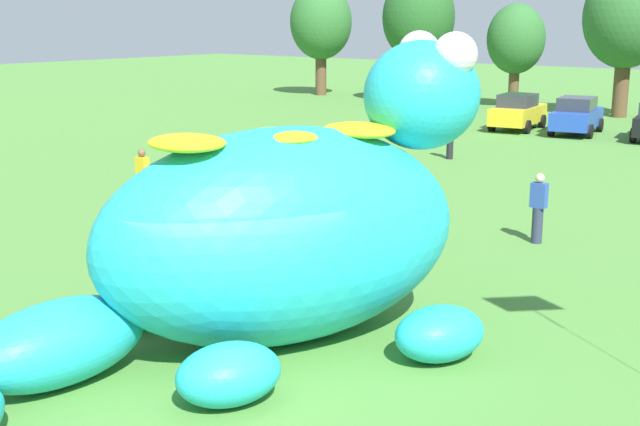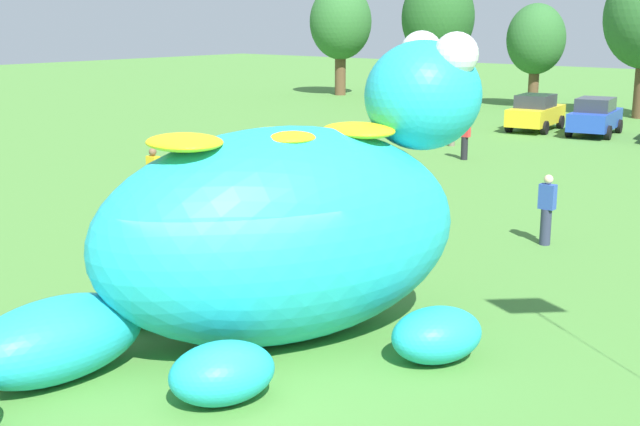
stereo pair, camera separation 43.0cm
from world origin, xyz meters
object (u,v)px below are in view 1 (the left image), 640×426
Objects in this scene: spectator_mid_field at (450,137)px; car_yellow at (518,112)px; spectator_by_cars at (538,209)px; spectator_wandering at (143,179)px; spectator_far_side at (437,125)px; car_blue at (577,116)px; giant_inflatable_creature at (282,233)px.

car_yellow is at bearing 100.27° from spectator_mid_field.
spectator_by_cars and spectator_wandering have the same top height.
spectator_far_side is (-9.98, 12.18, 0.00)m from spectator_by_cars.
spectator_wandering is at bearing -91.68° from spectator_far_side.
spectator_by_cars is (6.69, -19.27, -0.01)m from car_blue.
spectator_far_side is at bearing -93.67° from car_yellow.
car_blue is at bearing 65.12° from spectator_far_side.
car_yellow is at bearing 107.64° from giant_inflatable_creature.
spectator_mid_field is 3.45m from spectator_far_side.
spectator_far_side is (-9.22, 20.71, -1.02)m from giant_inflatable_creature.
car_yellow is 21.32m from spectator_by_cars.
giant_inflatable_creature is 19.38m from spectator_mid_field.
giant_inflatable_creature is 28.98m from car_yellow.
car_yellow is at bearing 116.57° from spectator_by_cars.
spectator_wandering is 15.55m from spectator_far_side.
spectator_mid_field is (1.73, -9.57, -0.01)m from car_yellow.
spectator_wandering is (-10.44, -3.37, 0.00)m from spectator_by_cars.
spectator_mid_field is at bearing -79.73° from car_yellow.
car_blue is at bearing 109.14° from spectator_by_cars.
giant_inflatable_creature is 22.69m from spectator_far_side.
car_blue is 20.40m from spectator_by_cars.
car_yellow is at bearing 87.71° from spectator_wandering.
giant_inflatable_creature is 2.36× the size of car_blue.
giant_inflatable_creature reaches higher than spectator_far_side.
spectator_mid_field is (-7.04, 18.03, -1.02)m from giant_inflatable_creature.
spectator_wandering and spectator_far_side have the same top height.
spectator_far_side is at bearing 114.00° from giant_inflatable_creature.
car_blue is 7.82m from spectator_far_side.
spectator_by_cars is (7.80, -9.50, 0.00)m from spectator_mid_field.
giant_inflatable_creature reaches higher than car_yellow.
spectator_far_side is (0.46, 15.55, 0.00)m from spectator_wandering.
car_yellow reaches higher than spectator_by_cars.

